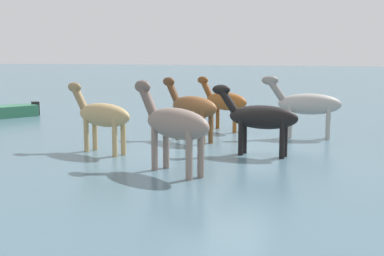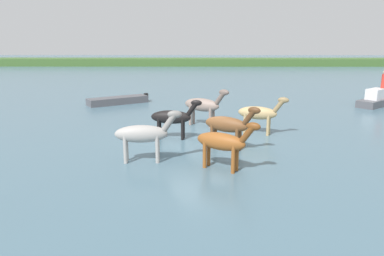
# 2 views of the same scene
# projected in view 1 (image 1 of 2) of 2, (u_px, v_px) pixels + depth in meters

# --- Properties ---
(ground_plane) EXTENTS (184.85, 184.85, 0.00)m
(ground_plane) POSITION_uv_depth(u_px,v_px,m) (221.00, 150.00, 14.23)
(ground_plane) COLOR #476675
(horse_gray_outer) EXTENTS (2.17, 1.48, 1.80)m
(horse_gray_outer) POSITION_uv_depth(u_px,v_px,m) (224.00, 101.00, 17.77)
(horse_gray_outer) COLOR brown
(horse_gray_outer) RESTS_ON ground_plane
(horse_rear_stallion) EXTENTS (2.38, 1.70, 1.99)m
(horse_rear_stallion) POSITION_uv_depth(u_px,v_px,m) (174.00, 124.00, 11.42)
(horse_rear_stallion) COLOR gray
(horse_rear_stallion) RESTS_ON ground_plane
(horse_dark_mare) EXTENTS (2.24, 1.57, 1.87)m
(horse_dark_mare) POSITION_uv_depth(u_px,v_px,m) (192.00, 107.00, 15.61)
(horse_dark_mare) COLOR brown
(horse_dark_mare) RESTS_ON ground_plane
(horse_lead) EXTENTS (2.46, 0.67, 1.91)m
(horse_lead) POSITION_uv_depth(u_px,v_px,m) (306.00, 104.00, 16.16)
(horse_lead) COLOR #9E9993
(horse_lead) RESTS_ON ground_plane
(horse_mid_herd) EXTENTS (2.33, 0.75, 1.80)m
(horse_mid_herd) POSITION_uv_depth(u_px,v_px,m) (260.00, 117.00, 13.39)
(horse_mid_herd) COLOR black
(horse_mid_herd) RESTS_ON ground_plane
(horse_chestnut_trailing) EXTENTS (2.31, 1.20, 1.83)m
(horse_chestnut_trailing) POSITION_uv_depth(u_px,v_px,m) (102.00, 115.00, 13.75)
(horse_chestnut_trailing) COLOR tan
(horse_chestnut_trailing) RESTS_ON ground_plane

